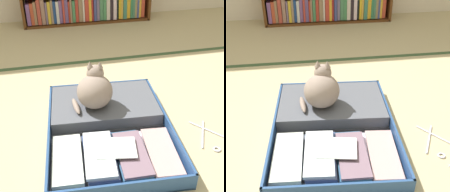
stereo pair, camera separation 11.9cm
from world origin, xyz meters
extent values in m
plane|color=tan|center=(0.00, 0.00, 0.00)|extent=(10.00, 10.00, 0.00)
cube|color=#36512F|center=(0.00, 1.15, 0.00)|extent=(4.80, 0.05, 0.00)
cube|color=#593216|center=(0.14, 2.23, 0.01)|extent=(1.42, 0.29, 0.02)
cube|color=#7B5090|center=(-0.52, 2.23, 0.15)|extent=(0.04, 0.25, 0.23)
cube|color=#B6442B|center=(-0.48, 2.24, 0.15)|extent=(0.04, 0.25, 0.23)
cube|color=#977150|center=(-0.45, 2.24, 0.16)|extent=(0.03, 0.25, 0.25)
cube|color=#B44335|center=(-0.41, 2.23, 0.17)|extent=(0.04, 0.25, 0.27)
cube|color=#9A725F|center=(-0.36, 2.23, 0.17)|extent=(0.04, 0.25, 0.28)
cube|color=slate|center=(-0.33, 2.23, 0.15)|extent=(0.02, 0.25, 0.23)
cube|color=gold|center=(-0.30, 2.23, 0.15)|extent=(0.03, 0.25, 0.24)
cube|color=#967A5E|center=(-0.27, 2.23, 0.16)|extent=(0.02, 0.25, 0.26)
cube|color=#26498D|center=(-0.24, 2.24, 0.15)|extent=(0.03, 0.25, 0.24)
cube|color=silver|center=(-0.21, 2.22, 0.15)|extent=(0.03, 0.25, 0.24)
cube|color=#765491|center=(-0.17, 2.24, 0.16)|extent=(0.04, 0.25, 0.25)
cube|color=#C03D34|center=(-0.14, 2.23, 0.17)|extent=(0.02, 0.25, 0.27)
cube|color=#674E83|center=(-0.11, 2.23, 0.16)|extent=(0.04, 0.25, 0.26)
cube|color=#C13A28|center=(-0.08, 2.24, 0.15)|extent=(0.02, 0.25, 0.23)
cube|color=#907357|center=(-0.06, 2.22, 0.16)|extent=(0.02, 0.25, 0.26)
cube|color=#458455|center=(-0.03, 2.24, 0.15)|extent=(0.03, 0.25, 0.24)
cube|color=#B5372A|center=(0.01, 2.23, 0.16)|extent=(0.03, 0.25, 0.25)
cube|color=#967B59|center=(0.05, 2.24, 0.16)|extent=(0.04, 0.25, 0.25)
cube|color=beige|center=(0.08, 2.23, 0.17)|extent=(0.02, 0.25, 0.27)
cube|color=#C33C2E|center=(0.12, 2.24, 0.17)|extent=(0.04, 0.25, 0.27)
cube|color=gold|center=(0.15, 2.23, 0.17)|extent=(0.03, 0.25, 0.28)
cube|color=red|center=(0.18, 2.24, 0.18)|extent=(0.02, 0.25, 0.29)
cube|color=#3F4784|center=(0.21, 2.23, 0.17)|extent=(0.03, 0.25, 0.28)
cube|color=slate|center=(0.25, 2.24, 0.16)|extent=(0.03, 0.25, 0.24)
cube|color=#48825B|center=(0.28, 2.24, 0.16)|extent=(0.04, 0.25, 0.26)
cube|color=#428553|center=(0.32, 2.23, 0.17)|extent=(0.03, 0.25, 0.28)
cube|color=beige|center=(0.36, 2.23, 0.15)|extent=(0.04, 0.25, 0.23)
cube|color=#292026|center=(0.40, 2.24, 0.16)|extent=(0.03, 0.25, 0.25)
cube|color=silver|center=(0.44, 2.23, 0.15)|extent=(0.04, 0.25, 0.24)
cube|color=black|center=(0.47, 2.24, 0.16)|extent=(0.02, 0.25, 0.26)
cube|color=yellow|center=(0.50, 2.24, 0.17)|extent=(0.02, 0.25, 0.27)
cube|color=gold|center=(0.52, 2.23, 0.16)|extent=(0.02, 0.25, 0.24)
cube|color=#3A7964|center=(0.56, 2.23, 0.18)|extent=(0.04, 0.25, 0.29)
cube|color=gold|center=(0.60, 2.24, 0.17)|extent=(0.04, 0.25, 0.28)
cube|color=#337C54|center=(0.64, 2.24, 0.16)|extent=(0.02, 0.25, 0.25)
cube|color=#41795D|center=(0.66, 2.23, 0.17)|extent=(0.03, 0.25, 0.27)
cube|color=#998255|center=(0.69, 2.24, 0.16)|extent=(0.03, 0.25, 0.26)
cube|color=#3A4A91|center=(0.71, 2.23, 0.16)|extent=(0.02, 0.25, 0.25)
cube|color=gold|center=(0.74, 2.24, 0.16)|extent=(0.03, 0.25, 0.25)
cube|color=#B9422D|center=(0.78, 2.24, 0.17)|extent=(0.04, 0.25, 0.27)
cube|color=#284C82|center=(-0.10, -0.06, 0.01)|extent=(0.71, 0.50, 0.01)
cube|color=#284C82|center=(-0.11, -0.28, 0.05)|extent=(0.67, 0.07, 0.09)
cube|color=#284C82|center=(-0.43, -0.04, 0.05)|extent=(0.05, 0.45, 0.09)
cube|color=#284C82|center=(0.23, -0.09, 0.05)|extent=(0.05, 0.45, 0.09)
cube|color=#52565F|center=(-0.10, -0.06, 0.02)|extent=(0.68, 0.47, 0.01)
cube|color=#284C82|center=(-0.06, 0.38, 0.01)|extent=(0.71, 0.50, 0.01)
cube|color=#284C82|center=(-0.04, 0.60, 0.05)|extent=(0.67, 0.07, 0.09)
cube|color=#284C82|center=(-0.39, 0.41, 0.05)|extent=(0.05, 0.45, 0.09)
cube|color=#284C82|center=(0.27, 0.36, 0.05)|extent=(0.05, 0.45, 0.09)
cube|color=#52565F|center=(-0.06, 0.38, 0.02)|extent=(0.68, 0.47, 0.01)
cylinder|color=black|center=(-0.08, 0.16, 0.02)|extent=(0.65, 0.07, 0.02)
cube|color=black|center=(-0.33, -0.05, 0.03)|extent=(0.16, 0.33, 0.02)
cube|color=silver|center=(-0.33, -0.04, 0.05)|extent=(0.17, 0.35, 0.02)
cube|color=#282A2E|center=(-0.18, -0.05, 0.03)|extent=(0.18, 0.35, 0.02)
cube|color=navy|center=(-0.18, -0.05, 0.04)|extent=(0.16, 0.35, 0.01)
cube|color=#3E4B77|center=(-0.17, -0.06, 0.06)|extent=(0.18, 0.35, 0.02)
cube|color=silver|center=(-0.18, -0.06, 0.07)|extent=(0.18, 0.33, 0.02)
cube|color=navy|center=(-0.02, -0.07, 0.03)|extent=(0.17, 0.34, 0.01)
cube|color=#295172|center=(-0.02, -0.07, 0.04)|extent=(0.16, 0.35, 0.02)
cube|color=slate|center=(-0.02, -0.08, 0.06)|extent=(0.16, 0.33, 0.01)
cube|color=silver|center=(0.14, -0.09, 0.03)|extent=(0.16, 0.38, 0.02)
cube|color=#BC9894|center=(0.14, -0.08, 0.04)|extent=(0.18, 0.36, 0.02)
cube|color=white|center=(-0.09, -0.04, 0.08)|extent=(0.22, 0.19, 0.01)
cube|color=#51555E|center=(-0.06, 0.38, 0.05)|extent=(0.67, 0.47, 0.08)
torus|color=white|center=(-0.13, 0.40, 0.09)|extent=(0.13, 0.13, 0.01)
cylinder|color=black|center=(-0.23, 0.60, 0.05)|extent=(0.02, 0.02, 0.08)
cylinder|color=black|center=(0.14, 0.57, 0.05)|extent=(0.02, 0.02, 0.08)
cube|color=yellow|center=(0.01, -0.28, 0.04)|extent=(0.03, 0.00, 0.02)
cube|color=yellow|center=(0.08, -0.29, 0.05)|extent=(0.03, 0.00, 0.03)
cube|color=white|center=(-0.03, -0.28, 0.05)|extent=(0.04, 0.00, 0.02)
ellipsoid|color=gray|center=(-0.12, 0.33, 0.19)|extent=(0.26, 0.27, 0.20)
ellipsoid|color=gray|center=(-0.11, 0.39, 0.15)|extent=(0.16, 0.12, 0.11)
sphere|color=gray|center=(-0.11, 0.38, 0.29)|extent=(0.10, 0.10, 0.10)
cone|color=gray|center=(-0.08, 0.37, 0.34)|extent=(0.04, 0.04, 0.04)
cone|color=gray|center=(-0.14, 0.38, 0.34)|extent=(0.04, 0.04, 0.04)
sphere|color=yellow|center=(-0.08, 0.42, 0.29)|extent=(0.02, 0.02, 0.02)
sphere|color=yellow|center=(-0.12, 0.43, 0.29)|extent=(0.02, 0.02, 0.02)
ellipsoid|color=gray|center=(-0.24, 0.33, 0.11)|extent=(0.05, 0.17, 0.03)
cylinder|color=silver|center=(0.44, 0.04, 0.01)|extent=(0.13, 0.22, 0.01)
torus|color=silver|center=(0.45, -0.10, 0.01)|extent=(0.06, 0.06, 0.01)
camera|label=1|loc=(-0.36, -1.09, 1.07)|focal=46.48mm
camera|label=2|loc=(-0.24, -1.11, 1.07)|focal=46.48mm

